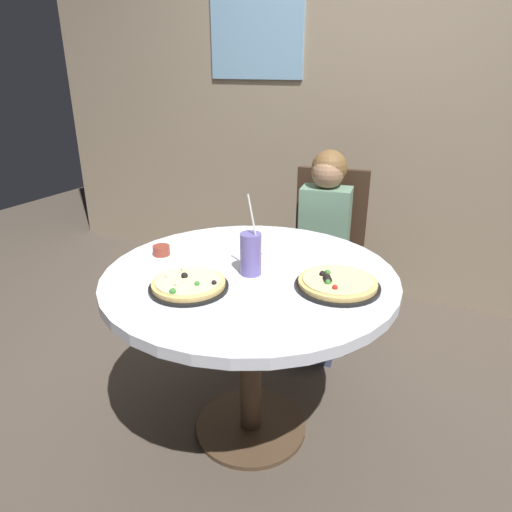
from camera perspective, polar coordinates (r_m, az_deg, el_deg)
ground_plane at (r=2.17m, az=-0.65°, el=-20.38°), size 8.00×8.00×0.00m
wall_with_window at (r=3.15m, az=14.50°, el=21.36°), size 5.20×0.14×2.90m
dining_table at (r=1.80m, az=-0.74°, el=-5.25°), size 1.11×1.11×0.75m
chair_wooden at (r=2.66m, az=8.74°, el=1.33°), size 0.46×0.46×0.95m
diner_child at (r=2.51m, az=7.94°, el=-1.08°), size 0.31×0.43×1.08m
pizza_veggie at (r=1.64m, az=-8.33°, el=-3.51°), size 0.28×0.28×0.05m
pizza_cheese at (r=1.65m, az=9.99°, el=-3.34°), size 0.30×0.30×0.05m
soda_cup at (r=1.71m, az=-0.65°, el=0.29°), size 0.08×0.08×0.31m
sauce_bowl at (r=1.95m, az=-11.60°, el=0.69°), size 0.07×0.07×0.04m
plate_small at (r=1.98m, az=2.15°, el=1.07°), size 0.18×0.18×0.01m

